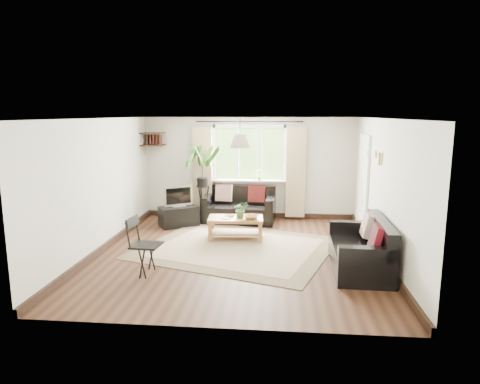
# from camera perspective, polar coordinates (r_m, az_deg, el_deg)

# --- Properties ---
(floor) EXTENTS (5.50, 5.50, 0.00)m
(floor) POSITION_cam_1_polar(r_m,az_deg,el_deg) (7.79, -0.28, -8.15)
(floor) COLOR black
(floor) RESTS_ON ground
(ceiling) EXTENTS (5.50, 5.50, 0.00)m
(ceiling) POSITION_cam_1_polar(r_m,az_deg,el_deg) (7.39, -0.29, 9.79)
(ceiling) COLOR white
(ceiling) RESTS_ON floor
(wall_back) EXTENTS (5.00, 0.02, 2.40)m
(wall_back) POSITION_cam_1_polar(r_m,az_deg,el_deg) (10.21, 1.23, 3.21)
(wall_back) COLOR silver
(wall_back) RESTS_ON floor
(wall_front) EXTENTS (5.00, 0.02, 2.40)m
(wall_front) POSITION_cam_1_polar(r_m,az_deg,el_deg) (4.83, -3.50, -4.99)
(wall_front) COLOR silver
(wall_front) RESTS_ON floor
(wall_left) EXTENTS (0.02, 5.50, 2.40)m
(wall_left) POSITION_cam_1_polar(r_m,az_deg,el_deg) (8.13, -18.11, 0.83)
(wall_left) COLOR silver
(wall_left) RESTS_ON floor
(wall_right) EXTENTS (0.02, 5.50, 2.40)m
(wall_right) POSITION_cam_1_polar(r_m,az_deg,el_deg) (7.67, 18.64, 0.25)
(wall_right) COLOR silver
(wall_right) RESTS_ON floor
(rug) EXTENTS (4.08, 3.78, 0.02)m
(rug) POSITION_cam_1_polar(r_m,az_deg,el_deg) (8.08, -0.45, -7.39)
(rug) COLOR beige
(rug) RESTS_ON floor
(window) EXTENTS (2.50, 0.16, 2.16)m
(window) POSITION_cam_1_polar(r_m,az_deg,el_deg) (10.13, 1.22, 5.14)
(window) COLOR white
(window) RESTS_ON wall_back
(door) EXTENTS (0.06, 0.96, 2.06)m
(door) POSITION_cam_1_polar(r_m,az_deg,el_deg) (9.34, 16.05, 0.88)
(door) COLOR silver
(door) RESTS_ON wall_right
(corner_shelf) EXTENTS (0.50, 0.50, 0.34)m
(corner_shelf) POSITION_cam_1_polar(r_m,az_deg,el_deg) (10.31, -11.53, 6.92)
(corner_shelf) COLOR black
(corner_shelf) RESTS_ON wall_back
(pendant_lamp) EXTENTS (0.36, 0.36, 0.54)m
(pendant_lamp) POSITION_cam_1_polar(r_m,az_deg,el_deg) (7.80, 0.00, 7.25)
(pendant_lamp) COLOR beige
(pendant_lamp) RESTS_ON ceiling
(wall_sconce) EXTENTS (0.12, 0.12, 0.28)m
(wall_sconce) POSITION_cam_1_polar(r_m,az_deg,el_deg) (7.87, 17.88, 4.51)
(wall_sconce) COLOR beige
(wall_sconce) RESTS_ON wall_right
(sofa_back) EXTENTS (1.71, 0.94, 0.78)m
(sofa_back) POSITION_cam_1_polar(r_m,az_deg,el_deg) (9.90, -0.15, -1.79)
(sofa_back) COLOR black
(sofa_back) RESTS_ON floor
(sofa_right) EXTENTS (1.70, 0.88, 0.79)m
(sofa_right) POSITION_cam_1_polar(r_m,az_deg,el_deg) (7.15, 15.67, -6.96)
(sofa_right) COLOR black
(sofa_right) RESTS_ON floor
(coffee_table) EXTENTS (1.11, 0.65, 0.44)m
(coffee_table) POSITION_cam_1_polar(r_m,az_deg,el_deg) (8.58, -0.59, -4.85)
(coffee_table) COLOR olive
(coffee_table) RESTS_ON floor
(table_plant) EXTENTS (0.35, 0.32, 0.32)m
(table_plant) POSITION_cam_1_polar(r_m,az_deg,el_deg) (8.53, 0.08, -2.30)
(table_plant) COLOR #37702C
(table_plant) RESTS_ON coffee_table
(bowl) EXTENTS (0.33, 0.33, 0.07)m
(bowl) POSITION_cam_1_polar(r_m,az_deg,el_deg) (8.41, 1.53, -3.35)
(bowl) COLOR #A37438
(bowl) RESTS_ON coffee_table
(book_a) EXTENTS (0.21, 0.25, 0.02)m
(book_a) POSITION_cam_1_polar(r_m,az_deg,el_deg) (8.44, -2.49, -3.51)
(book_a) COLOR white
(book_a) RESTS_ON coffee_table
(book_b) EXTENTS (0.23, 0.27, 0.02)m
(book_b) POSITION_cam_1_polar(r_m,az_deg,el_deg) (8.65, -1.99, -3.15)
(book_b) COLOR #522F21
(book_b) RESTS_ON coffee_table
(tv_stand) EXTENTS (0.94, 0.83, 0.44)m
(tv_stand) POSITION_cam_1_polar(r_m,az_deg,el_deg) (9.66, -8.17, -3.22)
(tv_stand) COLOR black
(tv_stand) RESTS_ON floor
(tv) EXTENTS (0.65, 0.52, 0.48)m
(tv) POSITION_cam_1_polar(r_m,az_deg,el_deg) (9.56, -8.24, -0.52)
(tv) COLOR #A5A5AA
(tv) RESTS_ON tv_stand
(palm_stand) EXTENTS (0.76, 0.76, 1.79)m
(palm_stand) POSITION_cam_1_polar(r_m,az_deg,el_deg) (9.98, -5.00, 1.24)
(palm_stand) COLOR black
(palm_stand) RESTS_ON floor
(folding_chair) EXTENTS (0.50, 0.50, 0.91)m
(folding_chair) POSITION_cam_1_polar(r_m,az_deg,el_deg) (6.84, -12.38, -7.06)
(folding_chair) COLOR black
(folding_chair) RESTS_ON floor
(sill_plant) EXTENTS (0.14, 0.10, 0.27)m
(sill_plant) POSITION_cam_1_polar(r_m,az_deg,el_deg) (10.09, 2.60, 2.34)
(sill_plant) COLOR #2D6023
(sill_plant) RESTS_ON window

